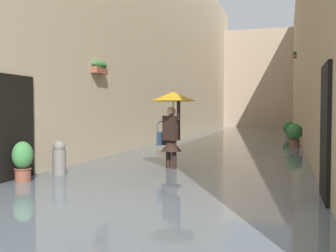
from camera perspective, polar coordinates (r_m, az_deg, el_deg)
name	(u,v)px	position (r m, az deg, el deg)	size (l,w,h in m)	color
ground_plane	(237,140)	(19.61, 10.16, -2.11)	(73.83, 73.83, 0.00)	gray
flood_water	(237,139)	(19.61, 10.16, -1.95)	(6.62, 35.53, 0.11)	slate
building_facade_left	(320,43)	(19.73, 21.53, 11.32)	(2.04, 33.53, 9.29)	tan
building_facade_right	(164,41)	(20.67, -0.53, 12.40)	(2.04, 33.53, 10.24)	beige
building_facade_far	(258,79)	(35.27, 13.22, 6.73)	(9.42, 1.80, 8.53)	tan
person_wading	(172,113)	(9.16, 0.62, 1.94)	(1.09, 1.09, 2.01)	#2D2319
potted_plant_mid_left	(289,129)	(20.53, 17.50, -0.49)	(0.63, 0.63, 0.93)	#66605B
potted_plant_near_left	(294,134)	(15.54, 18.18, -1.19)	(0.58, 0.58, 1.00)	brown
potted_plant_far_right	(23,162)	(8.03, -20.66, -4.93)	(0.40, 0.40, 0.89)	brown
mooring_bollard	(59,160)	(8.61, -15.77, -4.91)	(0.28, 0.28, 0.84)	gray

